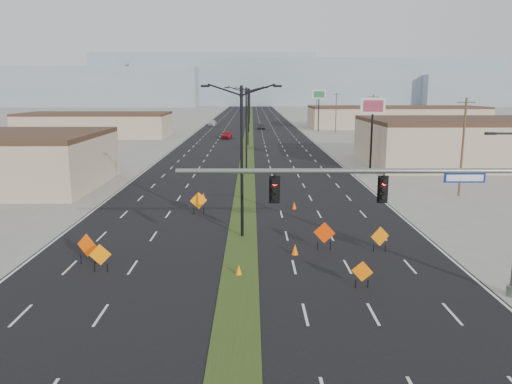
{
  "coord_description": "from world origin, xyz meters",
  "views": [
    {
      "loc": [
        0.65,
        -20.4,
        9.75
      ],
      "look_at": [
        0.92,
        11.35,
        3.2
      ],
      "focal_mm": 35.0,
      "sensor_mm": 36.0,
      "label": 1
    }
  ],
  "objects_px": {
    "streetlight_1": "(246,126)",
    "cone_1": "(295,249)",
    "construction_sign_3": "(362,273)",
    "streetlight_0": "(242,157)",
    "pole_sign_east_far": "(319,97)",
    "car_mid": "(261,127)",
    "streetlight_5": "(250,102)",
    "cone_0": "(239,270)",
    "car_left": "(227,135)",
    "construction_sign_2": "(199,201)",
    "streetlight_4": "(249,105)",
    "pole_sign_east_near": "(373,112)",
    "construction_sign_1": "(100,256)",
    "streetlight_6": "(250,101)",
    "streetlight_3": "(249,109)",
    "construction_sign_5": "(380,237)",
    "signal_mast": "(423,199)",
    "cone_2": "(294,205)",
    "construction_sign_4": "(324,234)",
    "cone_3": "(203,196)",
    "streetlight_2": "(248,115)",
    "construction_sign_0": "(87,246)",
    "car_far": "(212,123)"
  },
  "relations": [
    {
      "from": "construction_sign_3",
      "to": "cone_1",
      "type": "distance_m",
      "value": 5.94
    },
    {
      "from": "construction_sign_1",
      "to": "cone_2",
      "type": "height_order",
      "value": "construction_sign_1"
    },
    {
      "from": "car_mid",
      "to": "cone_1",
      "type": "bearing_deg",
      "value": -97.32
    },
    {
      "from": "streetlight_2",
      "to": "streetlight_3",
      "type": "relative_size",
      "value": 1.0
    },
    {
      "from": "signal_mast",
      "to": "streetlight_5",
      "type": "xyz_separation_m",
      "value": [
        -8.56,
        150.0,
        0.63
      ]
    },
    {
      "from": "streetlight_4",
      "to": "car_mid",
      "type": "xyz_separation_m",
      "value": [
        3.03,
        -19.46,
        -4.77
      ]
    },
    {
      "from": "cone_0",
      "to": "construction_sign_0",
      "type": "bearing_deg",
      "value": 168.33
    },
    {
      "from": "pole_sign_east_far",
      "to": "construction_sign_2",
      "type": "bearing_deg",
      "value": -90.5
    },
    {
      "from": "streetlight_3",
      "to": "pole_sign_east_near",
      "type": "distance_m",
      "value": 58.65
    },
    {
      "from": "streetlight_5",
      "to": "construction_sign_5",
      "type": "distance_m",
      "value": 143.74
    },
    {
      "from": "cone_0",
      "to": "pole_sign_east_near",
      "type": "relative_size",
      "value": 0.07
    },
    {
      "from": "streetlight_4",
      "to": "streetlight_2",
      "type": "bearing_deg",
      "value": -90.0
    },
    {
      "from": "construction_sign_4",
      "to": "cone_3",
      "type": "distance_m",
      "value": 16.81
    },
    {
      "from": "construction_sign_3",
      "to": "cone_1",
      "type": "relative_size",
      "value": 2.09
    },
    {
      "from": "car_far",
      "to": "streetlight_6",
      "type": "bearing_deg",
      "value": 82.58
    },
    {
      "from": "car_mid",
      "to": "streetlight_4",
      "type": "bearing_deg",
      "value": 91.41
    },
    {
      "from": "car_left",
      "to": "construction_sign_2",
      "type": "relative_size",
      "value": 2.48
    },
    {
      "from": "streetlight_5",
      "to": "cone_3",
      "type": "relative_size",
      "value": 14.92
    },
    {
      "from": "streetlight_4",
      "to": "construction_sign_2",
      "type": "relative_size",
      "value": 5.49
    },
    {
      "from": "pole_sign_east_near",
      "to": "construction_sign_1",
      "type": "bearing_deg",
      "value": -109.8
    },
    {
      "from": "streetlight_5",
      "to": "cone_1",
      "type": "bearing_deg",
      "value": -88.71
    },
    {
      "from": "construction_sign_3",
      "to": "streetlight_0",
      "type": "bearing_deg",
      "value": 144.27
    },
    {
      "from": "construction_sign_1",
      "to": "construction_sign_5",
      "type": "relative_size",
      "value": 0.98
    },
    {
      "from": "car_left",
      "to": "car_mid",
      "type": "height_order",
      "value": "car_left"
    },
    {
      "from": "construction_sign_5",
      "to": "streetlight_0",
      "type": "bearing_deg",
      "value": 144.0
    },
    {
      "from": "signal_mast",
      "to": "car_far",
      "type": "height_order",
      "value": "signal_mast"
    },
    {
      "from": "car_far",
      "to": "construction_sign_0",
      "type": "bearing_deg",
      "value": -87.5
    },
    {
      "from": "car_far",
      "to": "cone_1",
      "type": "height_order",
      "value": "car_far"
    },
    {
      "from": "car_mid",
      "to": "cone_3",
      "type": "distance_m",
      "value": 81.48
    },
    {
      "from": "car_left",
      "to": "cone_1",
      "type": "distance_m",
      "value": 72.78
    },
    {
      "from": "construction_sign_5",
      "to": "cone_0",
      "type": "bearing_deg",
      "value": -169.95
    },
    {
      "from": "streetlight_0",
      "to": "construction_sign_5",
      "type": "relative_size",
      "value": 6.16
    },
    {
      "from": "streetlight_4",
      "to": "streetlight_3",
      "type": "bearing_deg",
      "value": -90.0
    },
    {
      "from": "streetlight_4",
      "to": "construction_sign_1",
      "type": "distance_m",
      "value": 118.98
    },
    {
      "from": "streetlight_2",
      "to": "streetlight_6",
      "type": "relative_size",
      "value": 1.0
    },
    {
      "from": "streetlight_5",
      "to": "cone_0",
      "type": "distance_m",
      "value": 147.28
    },
    {
      "from": "streetlight_6",
      "to": "car_mid",
      "type": "bearing_deg",
      "value": -87.7
    },
    {
      "from": "streetlight_4",
      "to": "construction_sign_5",
      "type": "height_order",
      "value": "streetlight_4"
    },
    {
      "from": "construction_sign_0",
      "to": "streetlight_0",
      "type": "bearing_deg",
      "value": 55.2
    },
    {
      "from": "pole_sign_east_far",
      "to": "streetlight_1",
      "type": "bearing_deg",
      "value": -92.26
    },
    {
      "from": "construction_sign_1",
      "to": "pole_sign_east_near",
      "type": "xyz_separation_m",
      "value": [
        22.59,
        33.99,
        6.19
      ]
    },
    {
      "from": "streetlight_4",
      "to": "construction_sign_5",
      "type": "bearing_deg",
      "value": -85.82
    },
    {
      "from": "streetlight_1",
      "to": "cone_1",
      "type": "distance_m",
      "value": 32.41
    },
    {
      "from": "streetlight_5",
      "to": "cone_2",
      "type": "relative_size",
      "value": 16.13
    },
    {
      "from": "streetlight_4",
      "to": "car_mid",
      "type": "height_order",
      "value": "streetlight_4"
    },
    {
      "from": "streetlight_1",
      "to": "streetlight_4",
      "type": "height_order",
      "value": "same"
    },
    {
      "from": "signal_mast",
      "to": "streetlight_1",
      "type": "height_order",
      "value": "streetlight_1"
    },
    {
      "from": "car_mid",
      "to": "cone_3",
      "type": "height_order",
      "value": "car_mid"
    },
    {
      "from": "pole_sign_east_far",
      "to": "car_mid",
      "type": "bearing_deg",
      "value": 167.7
    },
    {
      "from": "signal_mast",
      "to": "cone_0",
      "type": "bearing_deg",
      "value": 161.9
    }
  ]
}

